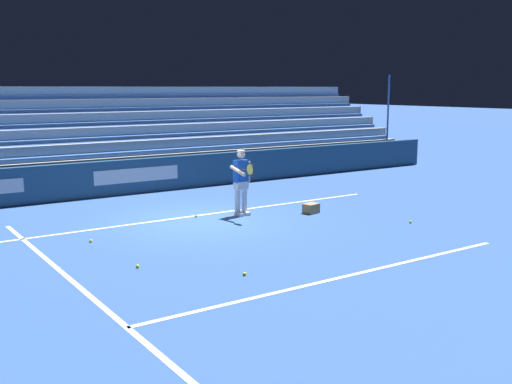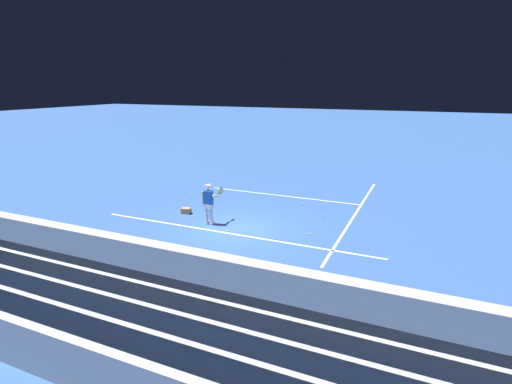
{
  "view_description": "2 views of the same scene",
  "coord_description": "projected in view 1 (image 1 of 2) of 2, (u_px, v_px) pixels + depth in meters",
  "views": [
    {
      "loc": [
        7.06,
        13.05,
        3.31
      ],
      "look_at": [
        -1.52,
        0.41,
        0.64
      ],
      "focal_mm": 42.0,
      "sensor_mm": 36.0,
      "label": 1
    },
    {
      "loc": [
        6.91,
        -13.56,
        5.7
      ],
      "look_at": [
        0.54,
        0.89,
        1.41
      ],
      "focal_mm": 28.0,
      "sensor_mm": 36.0,
      "label": 2
    }
  ],
  "objects": [
    {
      "name": "ground_plane",
      "position": [
        197.0,
        220.0,
        15.11
      ],
      "size": [
        160.0,
        160.0,
        0.0
      ],
      "primitive_type": "plane",
      "color": "#2D5193"
    },
    {
      "name": "court_baseline_white",
      "position": [
        188.0,
        217.0,
        15.51
      ],
      "size": [
        12.0,
        0.1,
        0.01
      ],
      "primitive_type": "cube",
      "color": "white",
      "rests_on": "ground"
    },
    {
      "name": "court_sideline_white",
      "position": [
        91.0,
        297.0,
        9.57
      ],
      "size": [
        0.1,
        12.0,
        0.01
      ],
      "primitive_type": "cube",
      "color": "white",
      "rests_on": "ground"
    },
    {
      "name": "court_service_line_white",
      "position": [
        346.0,
        276.0,
        10.63
      ],
      "size": [
        8.22,
        0.1,
        0.01
      ],
      "primitive_type": "cube",
      "color": "white",
      "rests_on": "ground"
    },
    {
      "name": "back_wall_sponsor_board",
      "position": [
        127.0,
        177.0,
        18.71
      ],
      "size": [
        26.61,
        0.25,
        1.1
      ],
      "color": "navy",
      "rests_on": "ground"
    },
    {
      "name": "bleacher_stand",
      "position": [
        97.0,
        161.0,
        20.81
      ],
      "size": [
        25.28,
        4.0,
        3.85
      ],
      "color": "#9EA3A8",
      "rests_on": "ground"
    },
    {
      "name": "tennis_player",
      "position": [
        241.0,
        182.0,
        15.54
      ],
      "size": [
        0.58,
        1.01,
        1.71
      ],
      "color": "silver",
      "rests_on": "ground"
    },
    {
      "name": "ball_box_cardboard",
      "position": [
        311.0,
        208.0,
        15.95
      ],
      "size": [
        0.45,
        0.38,
        0.26
      ],
      "primitive_type": "cube",
      "rotation": [
        0.0,
        0.0,
        0.21
      ],
      "color": "#A87F51",
      "rests_on": "ground"
    },
    {
      "name": "tennis_ball_toward_net",
      "position": [
        196.0,
        216.0,
        15.47
      ],
      "size": [
        0.07,
        0.07,
        0.07
      ],
      "primitive_type": "sphere",
      "color": "#CCE533",
      "rests_on": "ground"
    },
    {
      "name": "tennis_ball_by_box",
      "position": [
        411.0,
        222.0,
        14.79
      ],
      "size": [
        0.07,
        0.07,
        0.07
      ],
      "primitive_type": "sphere",
      "color": "#CCE533",
      "rests_on": "ground"
    },
    {
      "name": "tennis_ball_far_right",
      "position": [
        91.0,
        241.0,
        12.96
      ],
      "size": [
        0.07,
        0.07,
        0.07
      ],
      "primitive_type": "sphere",
      "color": "#CCE533",
      "rests_on": "ground"
    },
    {
      "name": "tennis_ball_far_left",
      "position": [
        245.0,
        274.0,
        10.66
      ],
      "size": [
        0.07,
        0.07,
        0.07
      ],
      "primitive_type": "sphere",
      "color": "#CCE533",
      "rests_on": "ground"
    },
    {
      "name": "tennis_ball_stray_back",
      "position": [
        138.0,
        266.0,
        11.11
      ],
      "size": [
        0.07,
        0.07,
        0.07
      ],
      "primitive_type": "sphere",
      "color": "#CCE533",
      "rests_on": "ground"
    }
  ]
}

